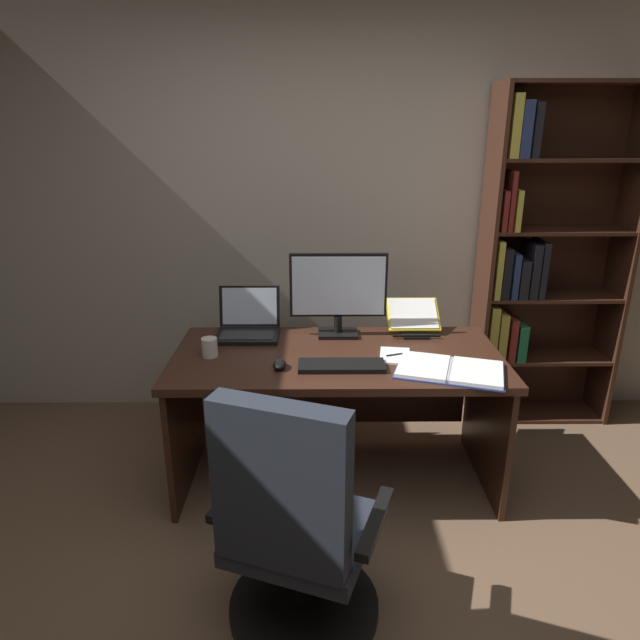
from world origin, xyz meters
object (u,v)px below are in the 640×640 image
(laptop, at_px, (248,326))
(notepad, at_px, (395,356))
(open_binder, at_px, (450,370))
(office_chair, at_px, (294,537))
(reading_stand_with_book, at_px, (413,317))
(monitor, at_px, (338,294))
(coffee_mug, at_px, (210,347))
(desk, at_px, (336,382))
(bookshelf, at_px, (535,268))
(pen, at_px, (399,354))
(keyboard, at_px, (342,366))
(computer_mouse, at_px, (280,364))

(laptop, distance_m, notepad, 0.85)
(open_binder, xyz_separation_m, notepad, (-0.24, 0.19, -0.01))
(office_chair, height_order, reading_stand_with_book, office_chair)
(monitor, bearing_deg, reading_stand_with_book, 7.56)
(office_chair, bearing_deg, coffee_mug, 135.47)
(monitor, bearing_deg, desk, -94.20)
(bookshelf, height_order, pen, bookshelf)
(office_chair, xyz_separation_m, keyboard, (0.20, 0.81, 0.32))
(desk, height_order, pen, pen)
(monitor, distance_m, coffee_mug, 0.76)
(laptop, relative_size, coffee_mug, 3.51)
(office_chair, distance_m, pen, 1.12)
(office_chair, xyz_separation_m, monitor, (0.20, 1.27, 0.55))
(office_chair, xyz_separation_m, pen, (0.50, 0.95, 0.32))
(open_binder, height_order, notepad, open_binder)
(monitor, distance_m, keyboard, 0.51)
(keyboard, relative_size, notepad, 2.00)
(desk, bearing_deg, pen, -20.55)
(notepad, xyz_separation_m, coffee_mug, (-0.94, 0.01, 0.04))
(reading_stand_with_book, bearing_deg, pen, -109.45)
(laptop, xyz_separation_m, open_binder, (1.02, -0.51, -0.04))
(pen, bearing_deg, computer_mouse, -166.80)
(coffee_mug, bearing_deg, desk, 9.27)
(open_binder, distance_m, coffee_mug, 1.20)
(bookshelf, bearing_deg, laptop, -165.62)
(office_chair, bearing_deg, computer_mouse, 116.66)
(desk, height_order, keyboard, keyboard)
(monitor, height_order, computer_mouse, monitor)
(laptop, bearing_deg, desk, -22.87)
(open_binder, bearing_deg, notepad, 158.31)
(bookshelf, height_order, computer_mouse, bookshelf)
(pen, bearing_deg, notepad, 180.00)
(pen, bearing_deg, monitor, 133.14)
(office_chair, height_order, notepad, office_chair)
(keyboard, bearing_deg, coffee_mug, 167.12)
(desk, xyz_separation_m, open_binder, (0.53, -0.31, 0.21))
(monitor, distance_m, pen, 0.49)
(bookshelf, distance_m, keyboard, 1.57)
(laptop, bearing_deg, pen, -21.97)
(office_chair, relative_size, laptop, 2.99)
(office_chair, relative_size, reading_stand_with_book, 3.52)
(laptop, bearing_deg, office_chair, -76.80)
(office_chair, xyz_separation_m, laptop, (-0.30, 1.27, 0.36))
(monitor, bearing_deg, keyboard, -90.00)
(keyboard, distance_m, open_binder, 0.52)
(bookshelf, xyz_separation_m, open_binder, (-0.73, -0.96, -0.26))
(monitor, distance_m, laptop, 0.54)
(laptop, relative_size, notepad, 1.64)
(computer_mouse, relative_size, pen, 0.74)
(bookshelf, distance_m, reading_stand_with_book, 0.93)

